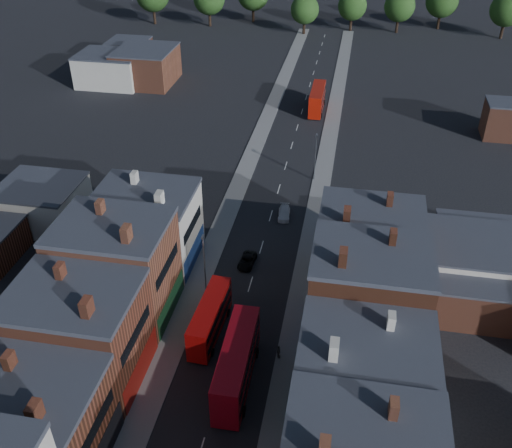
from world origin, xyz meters
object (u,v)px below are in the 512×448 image
at_px(car_2, 247,261).
at_px(car_3, 284,213).
at_px(bus_0, 210,318).
at_px(ped_3, 279,352).
at_px(bus_2, 317,99).
at_px(bus_1, 237,364).

relative_size(car_2, car_3, 0.97).
xyz_separation_m(bus_0, ped_3, (8.08, -2.28, -1.39)).
relative_size(bus_2, car_2, 2.70).
bearing_deg(bus_0, car_3, 82.23).
bearing_deg(bus_0, ped_3, -13.00).
bearing_deg(bus_1, bus_2, 88.11).
xyz_separation_m(bus_2, car_3, (-0.94, -40.85, -1.95)).
bearing_deg(bus_2, bus_0, -94.89).
bearing_deg(ped_3, bus_2, 4.71).
height_order(car_3, ped_3, ped_3).
bearing_deg(bus_2, car_2, -94.40).
distance_m(bus_0, bus_2, 66.46).
relative_size(bus_1, car_3, 2.89).
bearing_deg(bus_2, ped_3, -87.98).
height_order(bus_0, bus_1, bus_1).
xyz_separation_m(bus_2, car_2, (-4.09, -53.08, -1.99)).
xyz_separation_m(bus_0, bus_2, (5.66, 66.21, 0.24)).
bearing_deg(bus_0, bus_1, -52.70).
bearing_deg(bus_0, car_2, 85.93).
relative_size(car_2, ped_3, 2.52).
height_order(bus_0, car_2, bus_0).
distance_m(bus_1, ped_3, 5.83).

